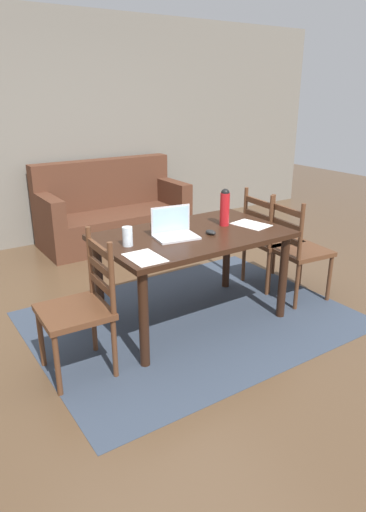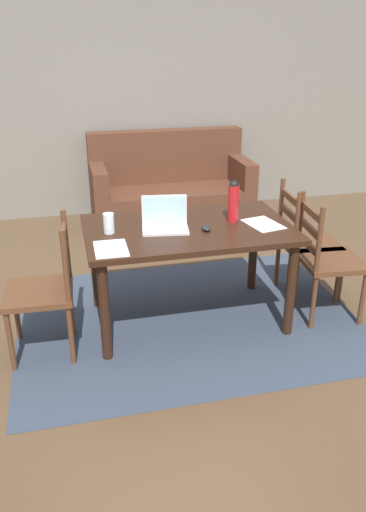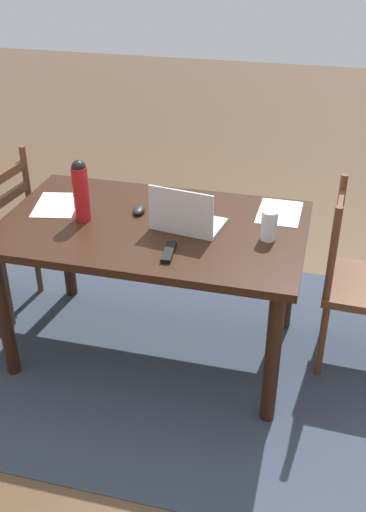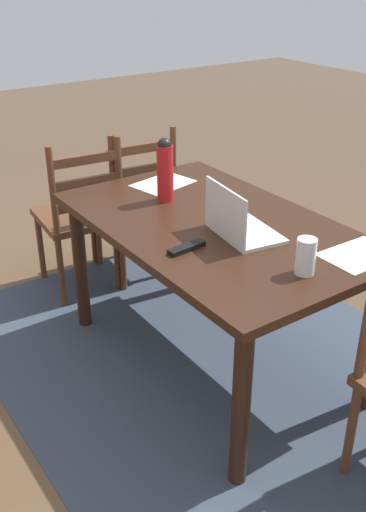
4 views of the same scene
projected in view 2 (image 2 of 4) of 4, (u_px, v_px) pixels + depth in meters
ground_plane at (188, 318)px, 3.92m from camera, size 14.00×14.00×0.00m
area_rug at (188, 318)px, 3.92m from camera, size 2.55×1.94×0.01m
wall_back at (130, 97)px, 5.82m from camera, size 8.00×0.12×2.70m
dining_table at (188, 240)px, 3.65m from camera, size 1.47×0.90×0.76m
chair_left_near at (45, 291)px, 3.35m from camera, size 0.46×0.46×0.95m
chair_right_near at (326, 260)px, 3.80m from camera, size 0.48×0.48×0.95m
chair_right_far at (305, 242)px, 4.12m from camera, size 0.48×0.48×0.95m
couch at (170, 190)px, 5.88m from camera, size 1.80×0.80×1.00m
laptop at (165, 220)px, 3.56m from camera, size 0.35×0.27×0.23m
water_bottle at (233, 200)px, 3.65m from camera, size 0.08×0.08×0.31m
drinking_glass at (109, 223)px, 3.47m from camera, size 0.07×0.07×0.14m
computer_mouse at (206, 228)px, 3.54m from camera, size 0.07×0.10×0.03m
tv_remote at (160, 215)px, 3.81m from camera, size 0.06×0.17×0.02m
paper_stack_left at (111, 249)px, 3.24m from camera, size 0.21×0.30×0.00m
paper_stack_right at (263, 224)px, 3.66m from camera, size 0.27×0.33×0.00m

